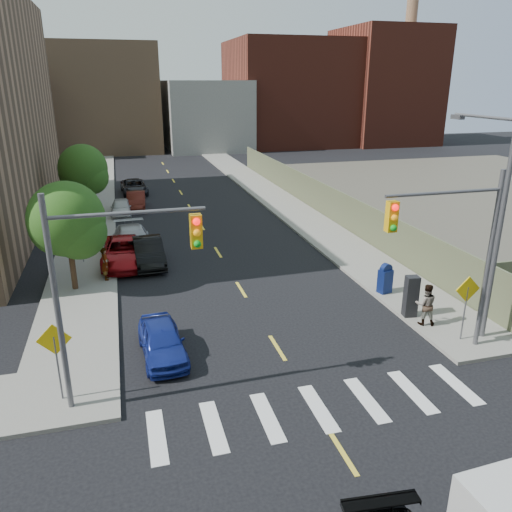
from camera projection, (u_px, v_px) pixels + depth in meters
ground at (376, 506)px, 12.28m from camera, size 160.00×160.00×0.00m
sidewalk_nw at (96, 189)px, 48.08m from camera, size 3.50×73.00×0.15m
sidewalk_ne at (251, 181)px, 51.95m from camera, size 3.50×73.00×0.15m
fence_north at (316, 196)px, 39.74m from camera, size 0.12×44.00×2.50m
gravel_lot at (492, 193)px, 46.55m from camera, size 36.00×42.00×0.06m
bg_bldg_midwest at (109, 98)px, 73.81m from camera, size 14.00×16.00×15.00m
bg_bldg_center at (205, 115)px, 76.31m from camera, size 12.00×16.00×10.00m
bg_bldg_east at (288, 93)px, 80.63m from camera, size 18.00×18.00×16.00m
bg_bldg_fareast at (383, 87)px, 82.47m from camera, size 14.00×16.00×18.00m
smokestack at (408, 55)px, 81.81m from camera, size 1.80×1.80×28.00m
signal_nw at (107, 273)px, 14.75m from camera, size 4.59×0.30×7.00m
signal_ne at (457, 241)px, 17.73m from camera, size 4.59×0.30×7.00m
streetlight_ne at (494, 212)px, 18.87m from camera, size 0.25×3.70×9.00m
warn_sign_nw at (55, 348)px, 15.59m from camera, size 1.06×0.06×2.83m
warn_sign_ne at (467, 297)px, 19.33m from camera, size 1.06×0.06×2.83m
warn_sign_midwest at (80, 231)px, 27.87m from camera, size 1.06×0.06×2.83m
tree_west_near at (67, 224)px, 23.73m from camera, size 3.66×3.64×5.52m
tree_west_far at (83, 172)px, 37.38m from camera, size 3.66×3.64×5.52m
parked_car_blue at (162, 341)px, 18.75m from camera, size 1.79×3.97×1.32m
parked_car_black at (148, 252)px, 28.23m from camera, size 1.74×4.62×1.51m
parked_car_red at (125, 252)px, 28.30m from camera, size 2.69×5.46×1.49m
parked_car_silver at (133, 241)px, 30.01m from camera, size 2.47×5.51×1.57m
parked_car_white at (121, 208)px, 38.55m from camera, size 1.69×3.88×1.30m
parked_car_maroon at (136, 200)px, 40.67m from camera, size 1.72×4.27×1.38m
parked_car_grey at (134, 187)px, 46.07m from camera, size 2.48×4.90×1.33m
mailbox at (385, 278)px, 24.11m from camera, size 0.71×0.60×1.49m
payphone at (411, 296)px, 21.60m from camera, size 0.61×0.53×1.85m
pedestrian_west at (105, 264)px, 25.65m from camera, size 0.43×0.65×1.74m
pedestrian_east at (426, 304)px, 20.87m from camera, size 1.07×0.97×1.81m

